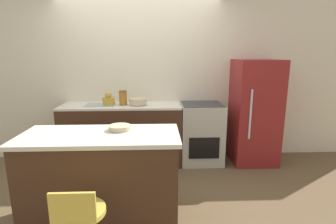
% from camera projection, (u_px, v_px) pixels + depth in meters
% --- Properties ---
extents(ground_plane, '(14.00, 14.00, 0.00)m').
position_uv_depth(ground_plane, '(139.00, 170.00, 3.89)').
color(ground_plane, brown).
extents(wall_back, '(8.00, 0.06, 2.60)m').
position_uv_depth(wall_back, '(140.00, 78.00, 4.22)').
color(wall_back, beige).
rests_on(wall_back, ground_plane).
extents(back_counter, '(1.81, 0.58, 0.94)m').
position_uv_depth(back_counter, '(122.00, 134.00, 4.08)').
color(back_counter, '#422819').
rests_on(back_counter, ground_plane).
extents(kitchen_island, '(1.54, 0.69, 0.93)m').
position_uv_depth(kitchen_island, '(102.00, 178.00, 2.64)').
color(kitchen_island, '#422819').
rests_on(kitchen_island, ground_plane).
extents(oven_range, '(0.64, 0.60, 0.94)m').
position_uv_depth(oven_range, '(201.00, 133.00, 4.13)').
color(oven_range, '#B7B2A8').
rests_on(oven_range, ground_plane).
extents(refrigerator, '(0.66, 0.66, 1.61)m').
position_uv_depth(refrigerator, '(254.00, 112.00, 4.07)').
color(refrigerator, maroon).
rests_on(refrigerator, ground_plane).
extents(kettle, '(0.18, 0.18, 0.19)m').
position_uv_depth(kettle, '(108.00, 100.00, 3.93)').
color(kettle, '#B29333').
rests_on(kettle, back_counter).
extents(mixing_bowl, '(0.26, 0.26, 0.09)m').
position_uv_depth(mixing_bowl, '(138.00, 101.00, 3.96)').
color(mixing_bowl, '#C1B28E').
rests_on(mixing_bowl, back_counter).
extents(canister_jar, '(0.12, 0.12, 0.21)m').
position_uv_depth(canister_jar, '(123.00, 98.00, 3.94)').
color(canister_jar, '#9E6623').
rests_on(canister_jar, back_counter).
extents(fruit_bowl, '(0.22, 0.22, 0.05)m').
position_uv_depth(fruit_bowl, '(120.00, 128.00, 2.66)').
color(fruit_bowl, '#C1B28E').
rests_on(fruit_bowl, kitchen_island).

